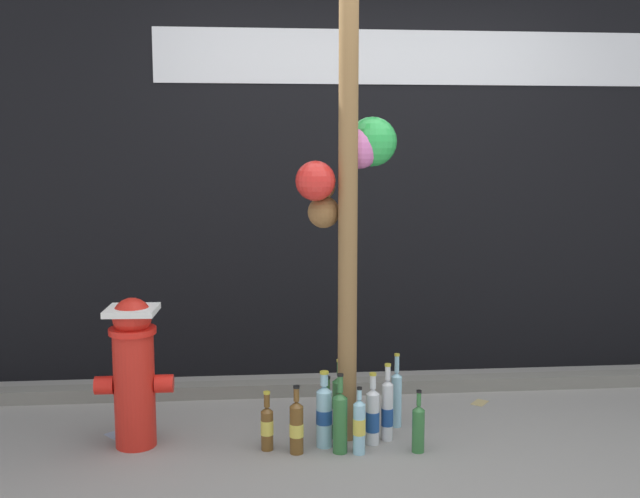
% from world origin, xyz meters
% --- Properties ---
extents(ground_plane, '(14.00, 14.00, 0.00)m').
position_xyz_m(ground_plane, '(0.00, 0.00, 0.00)').
color(ground_plane, gray).
extents(building_wall, '(10.00, 0.21, 3.89)m').
position_xyz_m(building_wall, '(0.00, 1.70, 1.95)').
color(building_wall, black).
rests_on(building_wall, ground_plane).
extents(curb_strip, '(8.00, 0.12, 0.08)m').
position_xyz_m(curb_strip, '(0.00, 1.18, 0.04)').
color(curb_strip, slate).
rests_on(curb_strip, ground_plane).
extents(memorial_post, '(0.52, 0.34, 2.91)m').
position_xyz_m(memorial_post, '(-0.24, 0.52, 1.63)').
color(memorial_post, olive).
rests_on(memorial_post, ground_plane).
extents(fire_hydrant, '(0.38, 0.25, 0.75)m').
position_xyz_m(fire_hydrant, '(-1.31, 0.48, 0.40)').
color(fire_hydrant, red).
rests_on(fire_hydrant, ground_plane).
extents(bottle_0, '(0.07, 0.07, 0.33)m').
position_xyz_m(bottle_0, '(-0.35, 0.49, 0.13)').
color(bottle_0, '#337038').
rests_on(bottle_0, ground_plane).
extents(bottle_1, '(0.07, 0.07, 0.37)m').
position_xyz_m(bottle_1, '(-0.13, 0.39, 0.15)').
color(bottle_1, silver).
rests_on(bottle_1, ground_plane).
extents(bottle_2, '(0.07, 0.07, 0.40)m').
position_xyz_m(bottle_2, '(-0.30, 0.30, 0.16)').
color(bottle_2, '#337038').
rests_on(bottle_2, ground_plane).
extents(bottle_3, '(0.06, 0.06, 0.40)m').
position_xyz_m(bottle_3, '(0.04, 0.62, 0.16)').
color(bottle_3, '#93CCE0').
rests_on(bottle_3, ground_plane).
extents(bottle_4, '(0.08, 0.08, 0.37)m').
position_xyz_m(bottle_4, '(-0.27, 0.65, 0.15)').
color(bottle_4, '#337038').
rests_on(bottle_4, ground_plane).
extents(bottle_5, '(0.06, 0.06, 0.34)m').
position_xyz_m(bottle_5, '(-0.21, 0.28, 0.14)').
color(bottle_5, '#93CCE0').
rests_on(bottle_5, ground_plane).
extents(bottle_6, '(0.06, 0.06, 0.30)m').
position_xyz_m(bottle_6, '(-0.66, 0.37, 0.12)').
color(bottle_6, brown).
rests_on(bottle_6, ground_plane).
extents(bottle_7, '(0.06, 0.06, 0.31)m').
position_xyz_m(bottle_7, '(0.08, 0.27, 0.12)').
color(bottle_7, '#337038').
rests_on(bottle_7, ground_plane).
extents(bottle_8, '(0.08, 0.08, 0.39)m').
position_xyz_m(bottle_8, '(-0.37, 0.38, 0.17)').
color(bottle_8, '#93CCE0').
rests_on(bottle_8, ground_plane).
extents(bottle_9, '(0.07, 0.07, 0.34)m').
position_xyz_m(bottle_9, '(-0.52, 0.31, 0.14)').
color(bottle_9, brown).
rests_on(bottle_9, ground_plane).
extents(bottle_10, '(0.06, 0.06, 0.40)m').
position_xyz_m(bottle_10, '(-0.05, 0.44, 0.16)').
color(bottle_10, silver).
rests_on(bottle_10, ground_plane).
extents(litter_1, '(0.13, 0.13, 0.01)m').
position_xyz_m(litter_1, '(0.59, 0.94, 0.00)').
color(litter_1, tan).
rests_on(litter_1, ground_plane).
extents(litter_3, '(0.16, 0.16, 0.01)m').
position_xyz_m(litter_3, '(-1.43, 0.60, 0.00)').
color(litter_3, '#8C99B2').
rests_on(litter_3, ground_plane).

